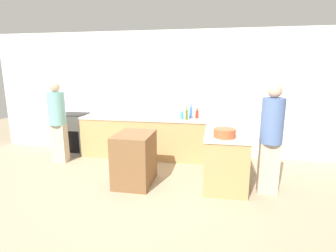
# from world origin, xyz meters

# --- Properties ---
(ground_plane) EXTENTS (14.00, 14.00, 0.00)m
(ground_plane) POSITION_xyz_m (0.00, 0.00, 0.00)
(ground_plane) COLOR tan
(wall_back) EXTENTS (8.00, 0.06, 2.70)m
(wall_back) POSITION_xyz_m (0.00, 2.05, 1.35)
(wall_back) COLOR white
(wall_back) RESTS_ON ground_plane
(counter_back) EXTENTS (3.40, 0.68, 0.88)m
(counter_back) POSITION_xyz_m (0.00, 1.69, 0.44)
(counter_back) COLOR tan
(counter_back) RESTS_ON ground_plane
(counter_peninsula) EXTENTS (0.69, 1.41, 0.88)m
(counter_peninsula) POSITION_xyz_m (1.36, 0.68, 0.44)
(counter_peninsula) COLOR tan
(counter_peninsula) RESTS_ON ground_plane
(range_oven) EXTENTS (0.65, 0.60, 0.89)m
(range_oven) POSITION_xyz_m (-2.03, 1.72, 0.45)
(range_oven) COLOR #99999E
(range_oven) RESTS_ON ground_plane
(island_table) EXTENTS (0.59, 0.77, 0.86)m
(island_table) POSITION_xyz_m (-0.13, 0.30, 0.43)
(island_table) COLOR brown
(island_table) RESTS_ON ground_plane
(mixing_bowl) EXTENTS (0.33, 0.33, 0.13)m
(mixing_bowl) POSITION_xyz_m (1.31, 0.25, 0.95)
(mixing_bowl) COLOR #DB512D
(mixing_bowl) RESTS_ON counter_peninsula
(hot_sauce_bottle) EXTENTS (0.07, 0.07, 0.22)m
(hot_sauce_bottle) POSITION_xyz_m (0.79, 1.77, 0.97)
(hot_sauce_bottle) COLOR red
(hot_sauce_bottle) RESTS_ON counter_back
(olive_oil_bottle) EXTENTS (0.06, 0.06, 0.27)m
(olive_oil_bottle) POSITION_xyz_m (0.59, 1.56, 0.99)
(olive_oil_bottle) COLOR #475B1E
(olive_oil_bottle) RESTS_ON counter_back
(water_bottle_blue) EXTENTS (0.07, 0.07, 0.30)m
(water_bottle_blue) POSITION_xyz_m (0.66, 1.76, 1.00)
(water_bottle_blue) COLOR #386BB7
(water_bottle_blue) RESTS_ON counter_back
(dish_soap_bottle) EXTENTS (0.07, 0.07, 0.20)m
(dish_soap_bottle) POSITION_xyz_m (0.49, 1.61, 0.96)
(dish_soap_bottle) COLOR #338CBF
(dish_soap_bottle) RESTS_ON counter_back
(person_by_range) EXTENTS (0.33, 0.33, 1.64)m
(person_by_range) POSITION_xyz_m (-1.97, 1.04, 0.89)
(person_by_range) COLOR #ADA38E
(person_by_range) RESTS_ON ground_plane
(person_at_peninsula) EXTENTS (0.33, 0.33, 1.68)m
(person_at_peninsula) POSITION_xyz_m (2.00, 0.34, 0.92)
(person_at_peninsula) COLOR #ADA38E
(person_at_peninsula) RESTS_ON ground_plane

